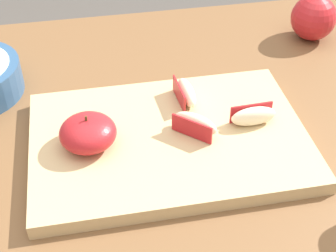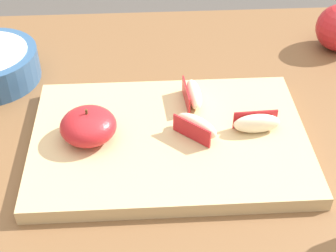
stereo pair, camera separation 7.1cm
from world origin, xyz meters
name	(u,v)px [view 1 (the left image)]	position (x,y,z in m)	size (l,w,h in m)	color
dining_table	(169,196)	(0.00, 0.00, 0.63)	(1.18, 0.84, 0.74)	brown
cutting_board	(168,142)	(0.00, 0.00, 0.75)	(0.40, 0.27, 0.02)	tan
apple_half_skin_up	(88,131)	(-0.11, 0.00, 0.78)	(0.08, 0.08, 0.05)	#B21E23
apple_wedge_near_knife	(196,125)	(0.04, 0.00, 0.78)	(0.07, 0.06, 0.03)	beige
apple_wedge_left	(254,117)	(0.13, 0.00, 0.78)	(0.07, 0.03, 0.03)	beige
apple_wedge_right	(186,93)	(0.04, 0.08, 0.78)	(0.03, 0.07, 0.03)	beige
whole_apple_crimson	(314,18)	(0.33, 0.26, 0.78)	(0.09, 0.09, 0.09)	#B21E23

